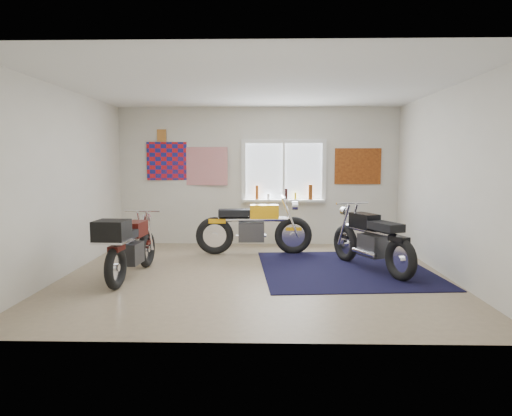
{
  "coord_description": "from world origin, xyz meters",
  "views": [
    {
      "loc": [
        0.17,
        -6.52,
        1.67
      ],
      "look_at": [
        0.0,
        0.4,
        0.94
      ],
      "focal_mm": 32.0,
      "sensor_mm": 36.0,
      "label": 1
    }
  ],
  "objects_px": {
    "yellow_triumph": "(254,228)",
    "maroon_tourer": "(128,246)",
    "navy_rug": "(344,269)",
    "black_chrome_bike": "(371,241)"
  },
  "relations": [
    {
      "from": "black_chrome_bike",
      "to": "yellow_triumph",
      "type": "bearing_deg",
      "value": 33.16
    },
    {
      "from": "navy_rug",
      "to": "yellow_triumph",
      "type": "distance_m",
      "value": 1.88
    },
    {
      "from": "navy_rug",
      "to": "yellow_triumph",
      "type": "relative_size",
      "value": 1.25
    },
    {
      "from": "navy_rug",
      "to": "maroon_tourer",
      "type": "height_order",
      "value": "maroon_tourer"
    },
    {
      "from": "yellow_triumph",
      "to": "maroon_tourer",
      "type": "bearing_deg",
      "value": -136.06
    },
    {
      "from": "navy_rug",
      "to": "yellow_triumph",
      "type": "bearing_deg",
      "value": 141.57
    },
    {
      "from": "yellow_triumph",
      "to": "maroon_tourer",
      "type": "distance_m",
      "value": 2.48
    },
    {
      "from": "navy_rug",
      "to": "yellow_triumph",
      "type": "xyz_separation_m",
      "value": [
        -1.43,
        1.13,
        0.45
      ]
    },
    {
      "from": "navy_rug",
      "to": "maroon_tourer",
      "type": "xyz_separation_m",
      "value": [
        -3.12,
        -0.67,
        0.47
      ]
    },
    {
      "from": "yellow_triumph",
      "to": "maroon_tourer",
      "type": "xyz_separation_m",
      "value": [
        -1.7,
        -1.81,
        0.02
      ]
    }
  ]
}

